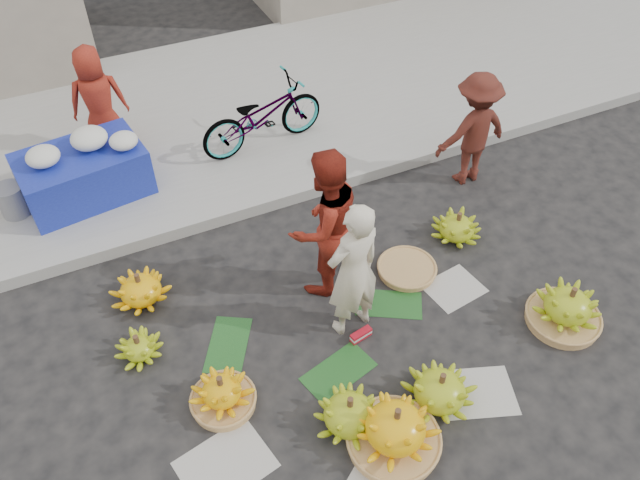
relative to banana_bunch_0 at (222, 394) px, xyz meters
name	(u,v)px	position (x,y,z in m)	size (l,w,h in m)	color
ground	(339,351)	(1.13, 0.07, -0.16)	(80.00, 80.00, 0.00)	black
curb	(254,204)	(1.13, 2.27, -0.09)	(40.00, 0.25, 0.15)	gray
sidewalk	(199,113)	(1.13, 4.37, -0.10)	(40.00, 4.00, 0.12)	gray
newspaper_scatter	(381,422)	(1.13, -0.73, -0.16)	(3.20, 1.80, 0.00)	#BCB7AE
banana_leaves	(320,339)	(1.03, 0.27, -0.16)	(2.00, 1.00, 0.00)	#194C1C
banana_bunch_0	(222,394)	(0.00, 0.00, 0.00)	(0.57, 0.57, 0.39)	#AB7D48
banana_bunch_1	(350,413)	(0.89, -0.62, 0.00)	(0.78, 0.78, 0.37)	#82A217
banana_bunch_2	(395,429)	(1.14, -0.93, 0.06)	(0.89, 0.89, 0.50)	#AB7D48
banana_bunch_3	(440,389)	(1.68, -0.75, 0.01)	(0.75, 0.75, 0.38)	#82A217
banana_bunch_4	(567,308)	(3.23, -0.52, 0.04)	(0.78, 0.78, 0.47)	#AB7D48
banana_bunch_5	(457,227)	(2.97, 0.91, -0.02)	(0.68, 0.68, 0.34)	#82A217
banana_bunch_6	(139,347)	(-0.53, 0.82, -0.05)	(0.45, 0.45, 0.26)	#82A217
banana_bunch_7	(140,289)	(-0.35, 1.46, -0.01)	(0.64, 0.64, 0.35)	yellow
basket_spare	(407,269)	(2.22, 0.68, -0.13)	(0.59, 0.59, 0.07)	#AB7D48
incense_stack	(361,335)	(1.39, 0.12, -0.11)	(0.22, 0.07, 0.09)	red
vendor_cream	(353,271)	(1.38, 0.31, 0.58)	(0.55, 0.36, 1.49)	beige
vendor_red	(324,225)	(1.38, 0.90, 0.64)	(0.78, 0.61, 1.60)	#A22A18
man_striped	(473,130)	(3.65, 1.73, 0.53)	(0.90, 0.52, 1.39)	maroon
flower_table	(84,171)	(-0.52, 3.20, 0.28)	(1.44, 1.02, 0.78)	#172396
grey_bucket	(13,200)	(-1.32, 3.20, 0.14)	(0.32, 0.32, 0.36)	slate
flower_vendor	(98,101)	(-0.12, 3.99, 0.63)	(0.66, 0.43, 1.35)	#A22A18
bicycle	(262,115)	(1.65, 3.25, 0.38)	(1.62, 0.56, 0.85)	gray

